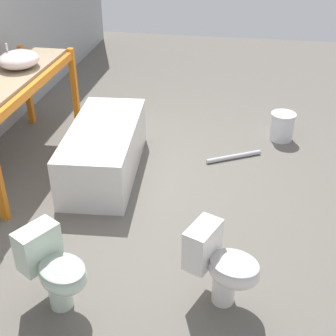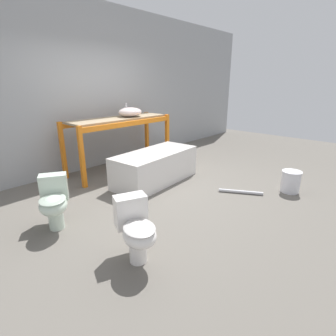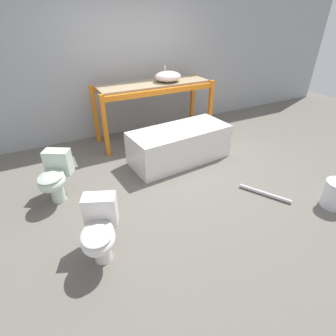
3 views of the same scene
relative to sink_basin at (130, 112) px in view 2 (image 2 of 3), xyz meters
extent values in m
plane|color=#666059|center=(-0.50, -1.26, -1.15)|extent=(12.00, 12.00, 0.00)
cube|color=#9EA0A3|center=(-0.50, 0.63, 0.45)|extent=(10.80, 0.08, 3.20)
cube|color=orange|center=(-1.31, -0.29, -0.62)|extent=(0.07, 0.07, 1.06)
cube|color=orange|center=(0.78, -0.29, -0.62)|extent=(0.07, 0.07, 1.06)
cube|color=orange|center=(-1.31, 0.37, -0.62)|extent=(0.07, 0.07, 1.06)
cube|color=orange|center=(0.78, 0.37, -0.62)|extent=(0.07, 0.07, 1.06)
cube|color=orange|center=(-0.27, -0.29, -0.17)|extent=(2.10, 0.06, 0.09)
cube|color=orange|center=(-0.27, 0.37, -0.17)|extent=(2.10, 0.06, 0.09)
cube|color=#998466|center=(-0.27, 0.04, -0.11)|extent=(2.03, 0.59, 0.04)
ellipsoid|color=silver|center=(0.00, 0.00, 0.00)|extent=(0.48, 0.43, 0.18)
cylinder|color=silver|center=(0.00, 0.12, 0.13)|extent=(0.02, 0.02, 0.08)
cube|color=white|center=(-0.30, -0.99, -0.87)|extent=(1.68, 0.83, 0.56)
cube|color=beige|center=(-0.30, -0.99, -0.71)|extent=(1.59, 0.74, 0.24)
cylinder|color=white|center=(-2.00, -2.44, -1.02)|extent=(0.18, 0.18, 0.25)
ellipsoid|color=white|center=(-2.02, -2.50, -0.81)|extent=(0.44, 0.49, 0.22)
ellipsoid|color=beige|center=(-2.02, -2.50, -0.73)|extent=(0.42, 0.46, 0.03)
cube|color=white|center=(-1.92, -2.26, -0.68)|extent=(0.36, 0.29, 0.34)
cylinder|color=silver|center=(-2.26, -1.22, -1.02)|extent=(0.18, 0.18, 0.25)
ellipsoid|color=silver|center=(-2.29, -1.28, -0.81)|extent=(0.47, 0.50, 0.22)
ellipsoid|color=#A3B3A3|center=(-2.29, -1.28, -0.73)|extent=(0.45, 0.48, 0.03)
cube|color=silver|center=(-2.16, -1.05, -0.68)|extent=(0.37, 0.31, 0.34)
cylinder|color=silver|center=(0.85, -2.96, -0.97)|extent=(0.29, 0.29, 0.36)
cylinder|color=silver|center=(0.85, -2.96, -0.80)|extent=(0.31, 0.31, 0.02)
cylinder|color=#B7B7BC|center=(0.25, -2.40, -1.12)|extent=(0.39, 0.63, 0.05)
camera|label=1|loc=(-4.62, -2.47, 1.61)|focal=50.00mm
camera|label=2|loc=(-3.44, -4.16, 0.58)|focal=28.00mm
camera|label=3|loc=(-2.25, -4.35, 1.02)|focal=28.00mm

